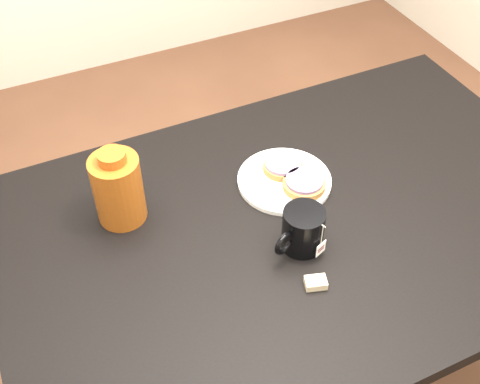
{
  "coord_description": "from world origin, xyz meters",
  "views": [
    {
      "loc": [
        -0.53,
        -0.8,
        1.78
      ],
      "look_at": [
        -0.12,
        0.08,
        0.81
      ],
      "focal_mm": 45.0,
      "sensor_mm": 36.0,
      "label": 1
    }
  ],
  "objects_px": {
    "bagel_back": "(283,165)",
    "bagel_package": "(118,188)",
    "teabag_pouch": "(316,283)",
    "table": "(298,242)",
    "plate": "(284,180)",
    "mug": "(302,230)",
    "bagel_front": "(304,183)"
  },
  "relations": [
    {
      "from": "mug",
      "to": "bagel_package",
      "type": "relative_size",
      "value": 0.76
    },
    {
      "from": "table",
      "to": "mug",
      "type": "height_order",
      "value": "mug"
    },
    {
      "from": "bagel_back",
      "to": "bagel_package",
      "type": "height_order",
      "value": "bagel_package"
    },
    {
      "from": "mug",
      "to": "table",
      "type": "bearing_deg",
      "value": 39.7
    },
    {
      "from": "teabag_pouch",
      "to": "bagel_package",
      "type": "height_order",
      "value": "bagel_package"
    },
    {
      "from": "table",
      "to": "mug",
      "type": "relative_size",
      "value": 9.54
    },
    {
      "from": "bagel_back",
      "to": "bagel_front",
      "type": "xyz_separation_m",
      "value": [
        0.02,
        -0.08,
        -0.0
      ]
    },
    {
      "from": "teabag_pouch",
      "to": "bagel_package",
      "type": "xyz_separation_m",
      "value": [
        -0.31,
        0.37,
        0.08
      ]
    },
    {
      "from": "bagel_back",
      "to": "bagel_package",
      "type": "xyz_separation_m",
      "value": [
        -0.4,
        0.03,
        0.06
      ]
    },
    {
      "from": "mug",
      "to": "bagel_package",
      "type": "xyz_separation_m",
      "value": [
        -0.33,
        0.26,
        0.04
      ]
    },
    {
      "from": "bagel_front",
      "to": "teabag_pouch",
      "type": "relative_size",
      "value": 2.37
    },
    {
      "from": "bagel_back",
      "to": "teabag_pouch",
      "type": "distance_m",
      "value": 0.35
    },
    {
      "from": "table",
      "to": "teabag_pouch",
      "type": "distance_m",
      "value": 0.21
    },
    {
      "from": "teabag_pouch",
      "to": "bagel_package",
      "type": "bearing_deg",
      "value": 129.88
    },
    {
      "from": "plate",
      "to": "bagel_package",
      "type": "relative_size",
      "value": 1.2
    },
    {
      "from": "table",
      "to": "bagel_front",
      "type": "xyz_separation_m",
      "value": [
        0.05,
        0.08,
        0.11
      ]
    },
    {
      "from": "plate",
      "to": "bagel_package",
      "type": "bearing_deg",
      "value": 170.97
    },
    {
      "from": "plate",
      "to": "mug",
      "type": "height_order",
      "value": "mug"
    },
    {
      "from": "mug",
      "to": "plate",
      "type": "bearing_deg",
      "value": 51.35
    },
    {
      "from": "teabag_pouch",
      "to": "bagel_package",
      "type": "distance_m",
      "value": 0.48
    },
    {
      "from": "teabag_pouch",
      "to": "table",
      "type": "bearing_deg",
      "value": 70.02
    },
    {
      "from": "bagel_front",
      "to": "bagel_package",
      "type": "bearing_deg",
      "value": 165.53
    },
    {
      "from": "bagel_back",
      "to": "mug",
      "type": "xyz_separation_m",
      "value": [
        -0.07,
        -0.23,
        0.03
      ]
    },
    {
      "from": "table",
      "to": "bagel_front",
      "type": "distance_m",
      "value": 0.14
    },
    {
      "from": "table",
      "to": "bagel_front",
      "type": "height_order",
      "value": "bagel_front"
    },
    {
      "from": "table",
      "to": "teabag_pouch",
      "type": "bearing_deg",
      "value": -109.98
    },
    {
      "from": "table",
      "to": "plate",
      "type": "height_order",
      "value": "plate"
    },
    {
      "from": "bagel_package",
      "to": "bagel_back",
      "type": "bearing_deg",
      "value": -4.17
    },
    {
      "from": "table",
      "to": "bagel_back",
      "type": "bearing_deg",
      "value": 77.76
    },
    {
      "from": "table",
      "to": "bagel_back",
      "type": "distance_m",
      "value": 0.19
    },
    {
      "from": "bagel_back",
      "to": "bagel_package",
      "type": "bearing_deg",
      "value": 175.83
    },
    {
      "from": "mug",
      "to": "teabag_pouch",
      "type": "xyz_separation_m",
      "value": [
        -0.03,
        -0.11,
        -0.04
      ]
    }
  ]
}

